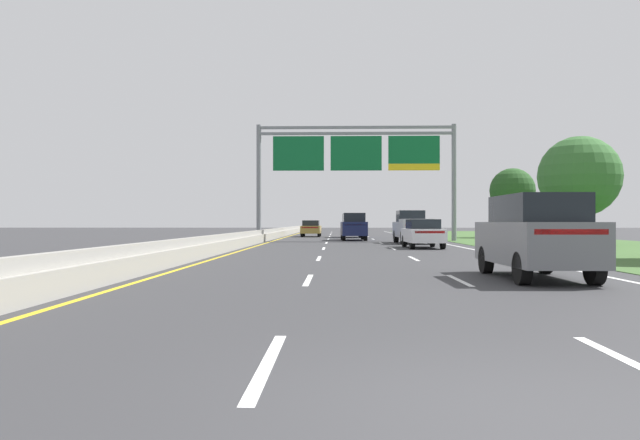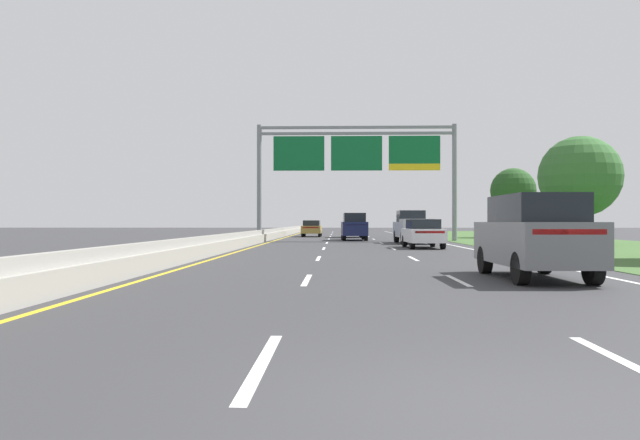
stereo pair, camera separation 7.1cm
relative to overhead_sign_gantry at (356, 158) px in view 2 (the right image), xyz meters
The scene contains 13 objects.
ground_plane 9.28m from the overhead_sign_gantry, 92.50° to the right, with size 220.00×220.00×0.00m, color #333335.
lane_striping 9.62m from the overhead_sign_gantry, 92.34° to the right, with size 11.96×106.00×0.01m.
grass_verge_right 16.50m from the overhead_sign_gantry, 26.72° to the right, with size 14.00×110.00×0.02m, color #3D602D.
median_barrier_concrete 11.38m from the overhead_sign_gantry, 135.12° to the right, with size 0.60×110.00×0.85m.
overhead_sign_gantry is the anchor object (origin of this frame).
pickup_truck_silver 8.10m from the overhead_sign_gantry, 54.95° to the right, with size 2.16×5.46×2.20m.
car_blue_centre_lane_suv 11.50m from the overhead_sign_gantry, 90.66° to the left, with size 1.94×4.72×2.11m.
car_white_right_lane_sedan 14.07m from the overhead_sign_gantry, 75.45° to the right, with size 1.95×4.45×1.57m.
car_navy_centre_lane_suv 5.40m from the overhead_sign_gantry, 94.83° to the left, with size 2.01×4.74×2.11m.
car_gold_left_lane_sedan 14.65m from the overhead_sign_gantry, 106.77° to the left, with size 1.87×4.42×1.57m.
car_grey_right_lane_suv 31.51m from the overhead_sign_gantry, 83.43° to the right, with size 1.97×4.73×2.11m.
roadside_tree_mid 15.66m from the overhead_sign_gantry, 25.48° to the right, with size 5.15×5.15×6.90m.
roadside_tree_far 17.48m from the overhead_sign_gantry, 33.98° to the left, with size 4.03×4.03×6.28m.
Camera 2 is at (-1.07, -4.76, 1.44)m, focal length 34.82 mm.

